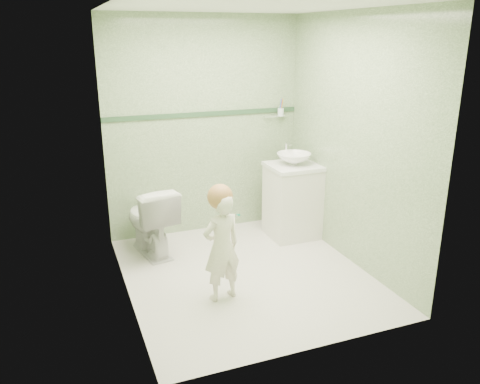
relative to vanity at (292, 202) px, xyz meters
name	(u,v)px	position (x,y,z in m)	size (l,w,h in m)	color
ground	(246,274)	(-0.84, -0.70, -0.40)	(2.50, 2.50, 0.00)	silver
room_shell	(246,152)	(-0.84, -0.70, 0.80)	(2.50, 2.54, 2.40)	gray
trim_stripe	(204,114)	(-0.84, 0.54, 0.95)	(2.20, 0.02, 0.05)	#2A4A2E
vanity	(292,202)	(0.00, 0.00, 0.00)	(0.52, 0.50, 0.80)	silver
counter	(294,166)	(0.00, 0.00, 0.41)	(0.54, 0.52, 0.04)	white
basin	(294,159)	(0.00, 0.00, 0.49)	(0.37, 0.37, 0.13)	white
faucet	(286,148)	(0.00, 0.19, 0.57)	(0.03, 0.13, 0.18)	silver
cup_holder	(280,112)	(0.05, 0.48, 0.93)	(0.26, 0.07, 0.21)	silver
toilet	(150,220)	(-1.58, 0.10, -0.03)	(0.41, 0.72, 0.73)	white
toddler	(222,247)	(-1.19, -1.03, 0.08)	(0.35, 0.23, 0.95)	beige
hair_cap	(220,197)	(-1.19, -1.00, 0.52)	(0.21, 0.21, 0.21)	#A5703D
teal_toothbrush	(237,214)	(-1.09, -1.13, 0.40)	(0.11, 0.14, 0.08)	#028868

